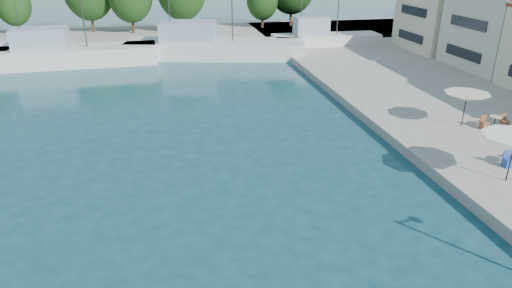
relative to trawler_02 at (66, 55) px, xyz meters
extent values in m
cube|color=gray|center=(8.60, 13.37, -0.77)|extent=(90.00, 16.00, 0.60)
cube|color=silver|center=(40.60, -11.63, 3.03)|extent=(8.00, 8.50, 7.00)
cube|color=beige|center=(40.60, -2.63, 3.28)|extent=(8.60, 8.50, 7.50)
cube|color=silver|center=(0.44, 0.02, -0.37)|extent=(17.06, 5.07, 2.20)
cube|color=#8E9EAF|center=(-2.09, -0.08, 1.73)|extent=(5.20, 3.58, 2.00)
cylinder|color=#2D2D2D|center=(2.13, 0.09, 4.73)|extent=(0.12, 0.12, 8.00)
cylinder|color=#2D2D2D|center=(-3.78, -0.15, 3.73)|extent=(0.10, 0.10, 6.00)
cube|color=silver|center=(15.22, 0.74, -0.37)|extent=(19.62, 9.00, 2.20)
cube|color=#8E9EAF|center=(12.44, 1.37, 1.73)|extent=(6.40, 4.96, 2.00)
cylinder|color=#2D2D2D|center=(17.07, 0.33, 4.73)|extent=(0.12, 0.12, 8.00)
cylinder|color=#2D2D2D|center=(10.58, 1.79, 3.73)|extent=(0.10, 0.10, 6.00)
cube|color=silver|center=(28.39, 2.33, -0.37)|extent=(12.58, 3.52, 2.20)
cube|color=#8E9EAF|center=(26.51, 2.37, 1.73)|extent=(3.81, 2.58, 2.00)
cylinder|color=#2D2D2D|center=(25.26, 2.40, 3.73)|extent=(0.10, 0.10, 6.00)
cylinder|color=#3F2B19|center=(-8.95, 17.49, 0.97)|extent=(0.36, 0.36, 2.88)
ellipsoid|color=black|center=(-8.95, 17.49, 3.28)|extent=(4.38, 4.38, 5.47)
cylinder|color=#3F2B19|center=(0.64, 16.95, 1.66)|extent=(0.36, 0.36, 4.26)
cylinder|color=#3F2B19|center=(5.97, 15.19, 1.41)|extent=(0.36, 0.36, 3.76)
cylinder|color=#3F2B19|center=(12.58, 14.67, 1.68)|extent=(0.36, 0.36, 4.30)
cylinder|color=#3F2B19|center=(23.79, 16.34, 0.99)|extent=(0.36, 0.36, 2.92)
ellipsoid|color=black|center=(23.79, 16.34, 3.33)|extent=(4.44, 4.44, 5.55)
cylinder|color=#3F2B19|center=(28.23, 17.27, 1.80)|extent=(0.36, 0.36, 4.54)
cylinder|color=black|center=(25.30, -32.06, 0.69)|extent=(0.06, 0.06, 2.32)
cylinder|color=black|center=(27.67, -25.00, 0.61)|extent=(0.06, 0.06, 2.15)
cone|color=beige|center=(27.67, -25.00, 1.43)|extent=(2.78, 2.78, 0.50)
cube|color=#2946A7|center=(26.40, -30.74, -0.24)|extent=(0.42, 0.42, 0.46)
cylinder|color=black|center=(29.43, -25.71, -0.10)|extent=(0.06, 0.06, 0.74)
cylinder|color=#C7BF92|center=(29.43, -25.71, 0.27)|extent=(0.70, 0.70, 0.04)
cube|color=brown|center=(30.13, -25.71, -0.24)|extent=(0.42, 0.42, 0.46)
cube|color=brown|center=(28.73, -25.71, -0.24)|extent=(0.42, 0.42, 0.46)
camera|label=1|loc=(9.70, -48.70, 9.69)|focal=32.00mm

